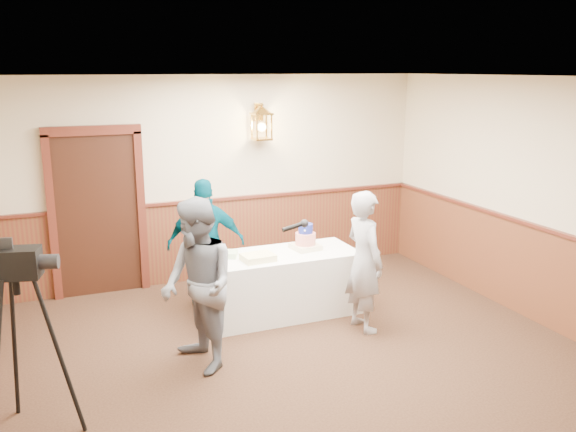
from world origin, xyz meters
The scene contains 10 objects.
ground centered at (0.00, 0.00, 0.00)m, with size 7.00×7.00×0.00m, color black.
room_shell centered at (-0.05, 0.45, 1.52)m, with size 6.02×7.02×2.81m.
display_table centered at (0.32, 1.90, 0.38)m, with size 1.80×0.80×0.75m, color white.
tiered_cake centered at (0.65, 1.95, 0.87)m, with size 0.34×0.34×0.32m.
sheet_cake_yellow centered at (-0.03, 1.75, 0.79)m, with size 0.36×0.27×0.07m, color #E5D289.
sheet_cake_green centered at (-0.33, 2.03, 0.78)m, with size 0.27×0.21×0.06m, color #ACCF92.
interviewer centered at (-0.93, 0.93, 0.85)m, with size 1.56×0.92×1.70m.
baker centered at (1.00, 1.14, 0.80)m, with size 0.58×0.38×1.59m, color #9C9CA2.
assistant_p centered at (-0.44, 2.47, 0.80)m, with size 0.94×0.39×1.60m, color #003D4E.
tv_camera_rig centered at (-2.48, 0.32, 0.70)m, with size 0.62×0.57×1.57m.
Camera 1 is at (-2.23, -4.49, 2.88)m, focal length 38.00 mm.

